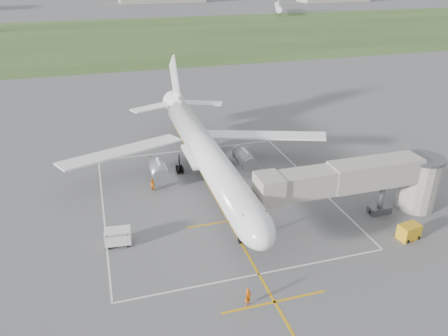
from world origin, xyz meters
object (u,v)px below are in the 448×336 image
object	(u,v)px
baggage_cart	(118,237)
jet_bridge	(368,181)
airliner	(205,152)
ramp_worker_nose	(248,297)
ramp_worker_wing	(153,184)
gpu_unit	(409,232)

from	to	relation	value
baggage_cart	jet_bridge	bearing A→B (deg)	0.87
airliner	jet_bridge	size ratio (longest dim) A/B	2.00
airliner	baggage_cart	bearing A→B (deg)	-137.07
ramp_worker_nose	ramp_worker_wing	xyz separation A→B (m)	(-4.93, 23.98, -0.08)
baggage_cart	ramp_worker_wing	size ratio (longest dim) A/B	1.76
ramp_worker_nose	airliner	bearing A→B (deg)	58.16
jet_bridge	ramp_worker_nose	distance (m)	21.15
airliner	gpu_unit	distance (m)	26.90
baggage_cart	ramp_worker_wing	xyz separation A→B (m)	(5.37, 11.42, -0.16)
jet_bridge	baggage_cart	xyz separation A→B (m)	(-28.45, 2.41, -3.77)
jet_bridge	ramp_worker_wing	distance (m)	27.19
baggage_cart	ramp_worker_nose	distance (m)	16.24
gpu_unit	ramp_worker_wing	bearing A→B (deg)	133.23
baggage_cart	ramp_worker_wing	bearing A→B (deg)	70.54
gpu_unit	jet_bridge	bearing A→B (deg)	102.19
airliner	jet_bridge	distance (m)	21.22
airliner	baggage_cart	world-z (taller)	airliner
ramp_worker_nose	ramp_worker_wing	world-z (taller)	ramp_worker_nose
jet_bridge	baggage_cart	size ratio (longest dim) A/B	8.14
airliner	ramp_worker_nose	xyz separation A→B (m)	(-2.43, -24.40, -3.50)
jet_bridge	gpu_unit	world-z (taller)	jet_bridge
jet_bridge	gpu_unit	distance (m)	7.10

